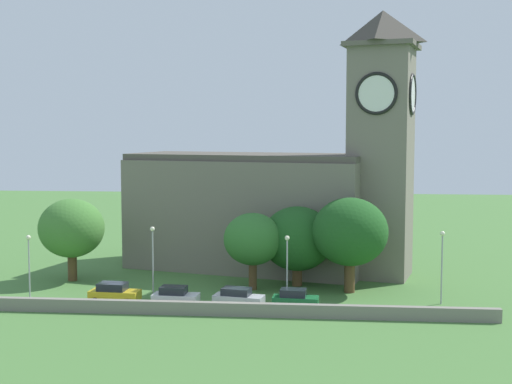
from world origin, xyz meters
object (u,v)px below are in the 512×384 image
Objects in this scene: streetlamp_west_end at (29,255)px; streetlamp_east_mid at (442,255)px; car_green at (295,299)px; church at (277,196)px; tree_riverside_east at (72,228)px; car_yellow at (114,293)px; car_silver at (238,298)px; car_white at (175,297)px; tree_riverside_west at (253,239)px; streetlamp_west_mid at (153,250)px; tree_by_tower at (297,239)px; streetlamp_central at (287,257)px; tree_churchyard at (350,232)px.

streetlamp_east_mid is (38.68, 0.97, 0.44)m from streetlamp_west_end.
car_green is at bearing -166.28° from streetlamp_east_mid.
tree_riverside_east is (-21.20, -8.28, -2.78)m from church.
car_yellow reaches higher than car_silver.
car_white is 0.55× the size of tree_riverside_west.
car_silver is at bearing -17.99° from streetlamp_west_mid.
car_white is at bearing -129.42° from tree_riverside_west.
car_yellow is at bearing 177.76° from car_green.
tree_by_tower is at bearing 62.48° from car_silver.
tree_riverside_west is (12.13, 6.92, 4.08)m from car_yellow.
tree_riverside_west is 0.94× the size of tree_by_tower.
streetlamp_west_mid is at bearing 35.59° from car_yellow.
church is 4.11× the size of tree_by_tower.
streetlamp_west_end reaches higher than car_white.
streetlamp_east_mid is (13.29, 3.24, 3.60)m from car_green.
streetlamp_central is (-0.84, 2.75, 3.29)m from car_green.
car_green is (16.65, -0.65, -0.04)m from car_yellow.
car_silver is 0.58× the size of tree_by_tower.
car_green is 0.61× the size of streetlamp_west_mid.
car_silver is at bearing 178.39° from car_green.
tree_riverside_east is at bearing 179.41° from tree_by_tower.
tree_by_tower is at bearing 16.31° from streetlamp_west_end.
church is 7.18× the size of car_yellow.
car_yellow is 23.24m from tree_churchyard.
streetlamp_west_end is 0.78× the size of tree_riverside_west.
streetlamp_west_end is at bearing -177.09° from streetlamp_west_mid.
car_white is 0.61× the size of streetlamp_west_mid.
church is 4.36× the size of tree_riverside_west.
tree_riverside_east is (-23.09, 7.16, 1.35)m from streetlamp_central.
streetlamp_west_end is at bearing -178.57° from streetlamp_east_mid.
car_white is 0.48× the size of tree_riverside_east.
tree_by_tower reaches higher than streetlamp_west_end.
car_white is at bearing -37.24° from tree_riverside_east.
tree_churchyard is (7.82, -10.99, -2.38)m from church.
car_yellow is 0.54× the size of tree_riverside_east.
tree_by_tower is (23.79, -0.25, -0.71)m from tree_riverside_east.
church is 3.85× the size of tree_riverside_east.
tree_riverside_west is at bearing -99.53° from church.
tree_by_tower is (-0.15, 9.66, 3.93)m from car_green.
car_yellow is (-13.92, -17.54, -7.39)m from church.
tree_riverside_west is (-9.60, 0.38, -0.92)m from tree_churchyard.
tree_riverside_east is (1.46, 7.64, 1.49)m from streetlamp_west_end.
tree_riverside_east is 23.80m from tree_by_tower.
streetlamp_central is 0.66× the size of tree_churchyard.
streetlamp_east_mid is at bearing -10.15° from tree_riverside_east.
tree_riverside_east is at bearing 169.85° from streetlamp_east_mid.
car_white is 0.63× the size of streetlamp_east_mid.
tree_churchyard is at bearing 36.88° from streetlamp_central.
tree_riverside_west is (20.87, 5.30, 0.96)m from streetlamp_west_end.
church reaches higher than streetlamp_west_mid.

